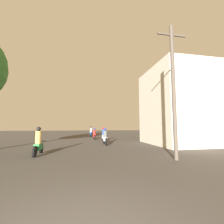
{
  "coord_description": "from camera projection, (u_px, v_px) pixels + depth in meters",
  "views": [
    {
      "loc": [
        0.14,
        -1.98,
        1.63
      ],
      "look_at": [
        3.49,
        15.71,
        3.36
      ],
      "focal_mm": 24.0,
      "sensor_mm": 36.0,
      "label": 1
    }
  ],
  "objects": [
    {
      "name": "motorcycle_blue",
      "position": [
        91.0,
        133.0,
        23.37
      ],
      "size": [
        0.6,
        2.01,
        1.64
      ],
      "rotation": [
        0.0,
        0.0,
        -0.04
      ],
      "color": "black",
      "rests_on": "ground_plane"
    },
    {
      "name": "motorcycle_silver",
      "position": [
        103.0,
        135.0,
        16.65
      ],
      "size": [
        0.6,
        1.99,
        1.54
      ],
      "rotation": [
        0.0,
        0.0,
        -0.02
      ],
      "color": "black",
      "rests_on": "ground_plane"
    },
    {
      "name": "motorcycle_white",
      "position": [
        105.0,
        138.0,
        13.45
      ],
      "size": [
        0.6,
        2.1,
        1.48
      ],
      "rotation": [
        0.0,
        0.0,
        0.16
      ],
      "color": "black",
      "rests_on": "ground_plane"
    },
    {
      "name": "building_right_near",
      "position": [
        178.0,
        106.0,
        14.1
      ],
      "size": [
        5.26,
        6.17,
        7.03
      ],
      "color": "beige",
      "rests_on": "ground_plane"
    },
    {
      "name": "motorcycle_green",
      "position": [
        38.0,
        144.0,
        8.54
      ],
      "size": [
        0.6,
        1.85,
        1.61
      ],
      "rotation": [
        0.0,
        0.0,
        -0.03
      ],
      "color": "black",
      "rests_on": "ground_plane"
    },
    {
      "name": "utility_pole_near",
      "position": [
        173.0,
        87.0,
        7.61
      ],
      "size": [
        1.6,
        0.2,
        6.92
      ],
      "color": "#4C4238",
      "rests_on": "ground_plane"
    },
    {
      "name": "motorcycle_red",
      "position": [
        94.0,
        135.0,
        19.19
      ],
      "size": [
        0.6,
        1.83,
        1.45
      ],
      "rotation": [
        0.0,
        0.0,
        -0.09
      ],
      "color": "black",
      "rests_on": "ground_plane"
    }
  ]
}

